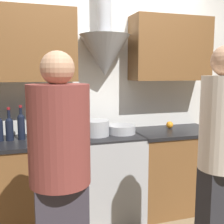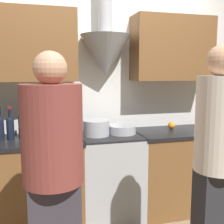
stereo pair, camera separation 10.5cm
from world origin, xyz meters
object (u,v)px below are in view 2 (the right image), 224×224
Objects in this scene: wine_bottle_9 at (42,124)px; wine_bottle_6 at (10,127)px; stock_pot at (96,128)px; mixing_bowl at (122,129)px; wine_bottle_5 at (0,127)px; person_foreground_left at (53,178)px; stove_range at (109,176)px; wine_bottle_8 at (32,125)px; person_foreground_right at (217,163)px; orange_fruit at (171,125)px; wine_bottle_7 at (22,125)px.

wine_bottle_6 is at bearing -178.39° from wine_bottle_9.
mixing_bowl is at bearing 3.29° from stock_pot.
wine_bottle_5 is 1.11× the size of mixing_bowl.
stove_range is at bearing 59.98° from person_foreground_left.
stock_pot is at bearing -177.81° from stove_range.
stove_range is 1.36m from person_foreground_left.
person_foreground_right is at bearing -48.14° from wine_bottle_8.
person_foreground_right reaches higher than orange_fruit.
person_foreground_right is (0.40, -1.24, 0.50)m from stove_range.
wine_bottle_9 is 0.54m from stock_pot.
wine_bottle_9 reaches higher than wine_bottle_8.
wine_bottle_7 is (-0.86, 0.06, 0.58)m from stove_range.
wine_bottle_8 is at bearing 173.27° from wine_bottle_9.
wine_bottle_6 is at bearing 136.81° from person_foreground_right.
person_foreground_right is (1.36, -1.28, -0.07)m from wine_bottle_6.
wine_bottle_7 reaches higher than wine_bottle_5.
wine_bottle_9 is 1.44m from orange_fruit.
wine_bottle_5 is 1.23m from person_foreground_left.
wine_bottle_5 reaches higher than stove_range.
wine_bottle_9 is (0.39, 0.00, 0.01)m from wine_bottle_5.
person_foreground_right reaches higher than stock_pot.
person_foreground_left is at bearing -70.05° from wine_bottle_5.
stock_pot reaches higher than orange_fruit.
mixing_bowl is at bearing -3.11° from wine_bottle_8.
wine_bottle_8 is 0.92× the size of wine_bottle_9.
orange_fruit is (1.82, 0.06, -0.09)m from wine_bottle_5.
mixing_bowl is 0.17× the size of person_foreground_right.
orange_fruit is 0.05× the size of person_foreground_left.
wine_bottle_6 is 0.96× the size of wine_bottle_9.
orange_fruit is 1.40m from person_foreground_right.
mixing_bowl reaches higher than orange_fruit.
mixing_bowl is (0.14, 0.01, 0.49)m from stove_range.
person_foreground_left is (0.33, -1.15, -0.11)m from wine_bottle_6.
stock_pot is (0.92, -0.05, -0.05)m from wine_bottle_5.
stock_pot is (0.53, -0.05, -0.06)m from wine_bottle_9.
wine_bottle_8 is at bearing 175.52° from stove_range.
wine_bottle_9 reaches higher than orange_fruit.
person_foreground_right reaches higher than wine_bottle_5.
stove_range is 2.85× the size of wine_bottle_6.
person_foreground_right is at bearing -43.19° from wine_bottle_6.
wine_bottle_9 is at bearing -177.62° from orange_fruit.
person_foreground_right is at bearing -41.46° from wine_bottle_5.
wine_bottle_7 is 1.19m from person_foreground_left.
wine_bottle_8 reaches higher than mixing_bowl.
wine_bottle_5 is 0.19× the size of person_foreground_left.
wine_bottle_6 is 0.11m from wine_bottle_7.
wine_bottle_9 reaches higher than wine_bottle_6.
wine_bottle_8 is at bearing 131.86° from person_foreground_right.
wine_bottle_7 is 4.12× the size of orange_fruit.
mixing_bowl is (1.00, -0.04, -0.09)m from wine_bottle_7.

